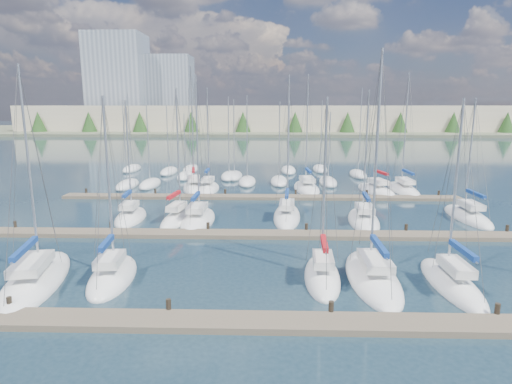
{
  "coord_description": "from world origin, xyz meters",
  "views": [
    {
      "loc": [
        0.89,
        -16.51,
        10.23
      ],
      "look_at": [
        0.0,
        14.0,
        4.0
      ],
      "focal_mm": 30.0,
      "sensor_mm": 36.0,
      "label": 1
    }
  ],
  "objects_px": {
    "sailboat_q": "(376,190)",
    "sailboat_r": "(403,190)",
    "sailboat_n": "(194,187)",
    "sailboat_p": "(307,188)",
    "sailboat_m": "(468,216)",
    "sailboat_k": "(287,216)",
    "sailboat_l": "(363,220)",
    "sailboat_e": "(372,277)",
    "sailboat_h": "(131,217)",
    "sailboat_j": "(198,219)",
    "sailboat_o": "(209,188)",
    "sailboat_b": "(36,280)",
    "sailboat_c": "(113,276)",
    "sailboat_f": "(451,283)",
    "sailboat_d": "(322,276)",
    "sailboat_i": "(178,218)"
  },
  "relations": [
    {
      "from": "sailboat_n",
      "to": "sailboat_p",
      "type": "height_order",
      "value": "sailboat_n"
    },
    {
      "from": "sailboat_e",
      "to": "sailboat_j",
      "type": "height_order",
      "value": "sailboat_e"
    },
    {
      "from": "sailboat_j",
      "to": "sailboat_h",
      "type": "bearing_deg",
      "value": 174.54
    },
    {
      "from": "sailboat_m",
      "to": "sailboat_k",
      "type": "xyz_separation_m",
      "value": [
        -16.62,
        -0.26,
        0.01
      ]
    },
    {
      "from": "sailboat_m",
      "to": "sailboat_p",
      "type": "distance_m",
      "value": 19.06
    },
    {
      "from": "sailboat_l",
      "to": "sailboat_k",
      "type": "bearing_deg",
      "value": 173.95
    },
    {
      "from": "sailboat_q",
      "to": "sailboat_r",
      "type": "bearing_deg",
      "value": -2.96
    },
    {
      "from": "sailboat_l",
      "to": "sailboat_b",
      "type": "bearing_deg",
      "value": -142.83
    },
    {
      "from": "sailboat_b",
      "to": "sailboat_h",
      "type": "bearing_deg",
      "value": 74.17
    },
    {
      "from": "sailboat_o",
      "to": "sailboat_f",
      "type": "distance_m",
      "value": 33.2
    },
    {
      "from": "sailboat_q",
      "to": "sailboat_c",
      "type": "height_order",
      "value": "sailboat_q"
    },
    {
      "from": "sailboat_k",
      "to": "sailboat_i",
      "type": "relative_size",
      "value": 1.09
    },
    {
      "from": "sailboat_k",
      "to": "sailboat_e",
      "type": "distance_m",
      "value": 14.95
    },
    {
      "from": "sailboat_m",
      "to": "sailboat_e",
      "type": "xyz_separation_m",
      "value": [
        -12.13,
        -14.51,
        0.0
      ]
    },
    {
      "from": "sailboat_l",
      "to": "sailboat_i",
      "type": "height_order",
      "value": "sailboat_i"
    },
    {
      "from": "sailboat_i",
      "to": "sailboat_h",
      "type": "bearing_deg",
      "value": -175.99
    },
    {
      "from": "sailboat_m",
      "to": "sailboat_q",
      "type": "relative_size",
      "value": 0.98
    },
    {
      "from": "sailboat_o",
      "to": "sailboat_h",
      "type": "xyz_separation_m",
      "value": [
        -5.22,
        -13.86,
        -0.01
      ]
    },
    {
      "from": "sailboat_m",
      "to": "sailboat_k",
      "type": "bearing_deg",
      "value": -179.52
    },
    {
      "from": "sailboat_r",
      "to": "sailboat_i",
      "type": "xyz_separation_m",
      "value": [
        -24.49,
        -13.99,
        0.01
      ]
    },
    {
      "from": "sailboat_q",
      "to": "sailboat_f",
      "type": "height_order",
      "value": "sailboat_q"
    },
    {
      "from": "sailboat_h",
      "to": "sailboat_e",
      "type": "height_order",
      "value": "sailboat_e"
    },
    {
      "from": "sailboat_o",
      "to": "sailboat_d",
      "type": "height_order",
      "value": "sailboat_o"
    },
    {
      "from": "sailboat_q",
      "to": "sailboat_d",
      "type": "relative_size",
      "value": 1.04
    },
    {
      "from": "sailboat_l",
      "to": "sailboat_o",
      "type": "bearing_deg",
      "value": 142.95
    },
    {
      "from": "sailboat_l",
      "to": "sailboat_d",
      "type": "distance_m",
      "value": 13.91
    },
    {
      "from": "sailboat_m",
      "to": "sailboat_p",
      "type": "height_order",
      "value": "sailboat_p"
    },
    {
      "from": "sailboat_b",
      "to": "sailboat_c",
      "type": "xyz_separation_m",
      "value": [
        4.29,
        0.67,
        0.01
      ]
    },
    {
      "from": "sailboat_b",
      "to": "sailboat_p",
      "type": "bearing_deg",
      "value": 45.81
    },
    {
      "from": "sailboat_l",
      "to": "sailboat_e",
      "type": "height_order",
      "value": "sailboat_e"
    },
    {
      "from": "sailboat_o",
      "to": "sailboat_h",
      "type": "bearing_deg",
      "value": -111.36
    },
    {
      "from": "sailboat_h",
      "to": "sailboat_f",
      "type": "height_order",
      "value": "sailboat_h"
    },
    {
      "from": "sailboat_m",
      "to": "sailboat_f",
      "type": "bearing_deg",
      "value": -117.43
    },
    {
      "from": "sailboat_r",
      "to": "sailboat_e",
      "type": "distance_m",
      "value": 28.91
    },
    {
      "from": "sailboat_k",
      "to": "sailboat_j",
      "type": "height_order",
      "value": "sailboat_k"
    },
    {
      "from": "sailboat_k",
      "to": "sailboat_j",
      "type": "bearing_deg",
      "value": -165.44
    },
    {
      "from": "sailboat_h",
      "to": "sailboat_f",
      "type": "bearing_deg",
      "value": -36.15
    },
    {
      "from": "sailboat_r",
      "to": "sailboat_f",
      "type": "xyz_separation_m",
      "value": [
        -5.79,
        -27.86,
        -0.0
      ]
    },
    {
      "from": "sailboat_h",
      "to": "sailboat_d",
      "type": "height_order",
      "value": "sailboat_d"
    },
    {
      "from": "sailboat_k",
      "to": "sailboat_p",
      "type": "height_order",
      "value": "sailboat_p"
    },
    {
      "from": "sailboat_k",
      "to": "sailboat_c",
      "type": "distance_m",
      "value": 18.27
    },
    {
      "from": "sailboat_h",
      "to": "sailboat_j",
      "type": "height_order",
      "value": "sailboat_j"
    },
    {
      "from": "sailboat_k",
      "to": "sailboat_b",
      "type": "distance_m",
      "value": 21.61
    },
    {
      "from": "sailboat_o",
      "to": "sailboat_c",
      "type": "distance_m",
      "value": 27.58
    },
    {
      "from": "sailboat_n",
      "to": "sailboat_d",
      "type": "xyz_separation_m",
      "value": [
        12.5,
        -27.85,
        -0.0
      ]
    },
    {
      "from": "sailboat_l",
      "to": "sailboat_n",
      "type": "height_order",
      "value": "sailboat_n"
    },
    {
      "from": "sailboat_o",
      "to": "sailboat_q",
      "type": "distance_m",
      "value": 20.27
    },
    {
      "from": "sailboat_m",
      "to": "sailboat_k",
      "type": "distance_m",
      "value": 16.63
    },
    {
      "from": "sailboat_m",
      "to": "sailboat_j",
      "type": "relative_size",
      "value": 0.86
    },
    {
      "from": "sailboat_h",
      "to": "sailboat_i",
      "type": "xyz_separation_m",
      "value": [
        4.43,
        -0.24,
        0.02
      ]
    }
  ]
}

